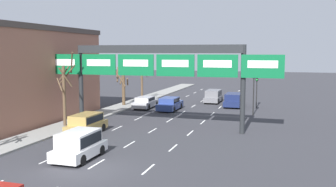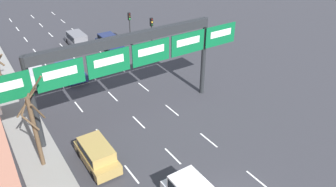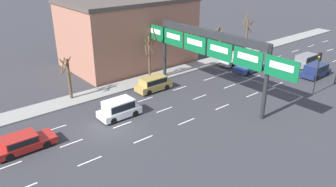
# 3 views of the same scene
# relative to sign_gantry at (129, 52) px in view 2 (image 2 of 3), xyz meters

# --- Properties ---
(lane_dashes) EXTENTS (6.72, 67.00, 0.01)m
(lane_dashes) POSITION_rel_sign_gantry_xyz_m (-0.00, 1.54, -5.86)
(lane_dashes) COLOR white
(lane_dashes) RESTS_ON ground_plane
(sign_gantry) EXTENTS (21.15, 0.70, 7.26)m
(sign_gantry) POSITION_rel_sign_gantry_xyz_m (0.00, 0.00, 0.00)
(sign_gantry) COLOR #232628
(sign_gantry) RESTS_ON ground_plane
(suv_gold) EXTENTS (1.83, 4.23, 1.65)m
(suv_gold) POSITION_rel_sign_gantry_xyz_m (-4.74, -3.76, -4.95)
(suv_gold) COLOR #A88947
(suv_gold) RESTS_ON ground_plane
(car_blue) EXTENTS (1.95, 4.77, 1.49)m
(car_blue) POSITION_rel_sign_gantry_xyz_m (-1.82, 10.03, -5.07)
(car_blue) COLOR navy
(car_blue) RESTS_ON ground_plane
(suv_navy) EXTENTS (1.99, 4.42, 1.63)m
(suv_navy) POSITION_rel_sign_gantry_xyz_m (4.77, 15.06, -4.95)
(suv_navy) COLOR #19234C
(suv_navy) RESTS_ON ground_plane
(car_silver) EXTENTS (1.89, 4.51, 1.36)m
(car_silver) POSITION_rel_sign_gantry_xyz_m (-5.10, 10.83, -5.13)
(car_silver) COLOR #B7B7BC
(car_silver) RESTS_ON ground_plane
(suv_grey) EXTENTS (1.91, 4.42, 1.66)m
(suv_grey) POSITION_rel_sign_gantry_xyz_m (1.74, 18.08, -4.94)
(suv_grey) COLOR slate
(suv_grey) RESTS_ON ground_plane
(traffic_light_near_gantry) EXTENTS (0.30, 0.35, 4.82)m
(traffic_light_near_gantry) POSITION_rel_sign_gantry_xyz_m (7.55, 9.41, -2.43)
(traffic_light_near_gantry) COLOR black
(traffic_light_near_gantry) RESTS_ON ground_plane
(traffic_light_mid_block) EXTENTS (0.30, 0.35, 4.13)m
(traffic_light_mid_block) POSITION_rel_sign_gantry_xyz_m (7.51, 14.67, -2.89)
(traffic_light_mid_block) COLOR black
(traffic_light_mid_block) RESTS_ON ground_plane
(tree_bare_second) EXTENTS (1.91, 1.93, 6.54)m
(tree_bare_second) POSITION_rel_sign_gantry_xyz_m (-7.89, -1.85, -2.55)
(tree_bare_second) COLOR brown
(tree_bare_second) RESTS_ON sidewalk_left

